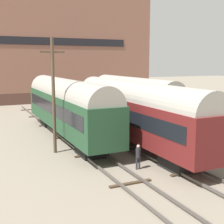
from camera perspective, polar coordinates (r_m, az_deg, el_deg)
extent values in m
plane|color=slate|center=(22.39, 8.94, -8.62)|extent=(200.00, 200.00, 0.00)
cube|color=#4C4742|center=(20.18, -2.52, -9.98)|extent=(0.08, 60.00, 0.16)
cube|color=#4C4742|center=(20.74, 1.20, -9.44)|extent=(0.08, 60.00, 0.16)
cube|color=#3D2D1E|center=(17.97, 3.42, -12.90)|extent=(2.60, 0.24, 0.10)
cube|color=#3D2D1E|center=(23.12, -3.73, -7.81)|extent=(2.60, 0.24, 0.10)
cube|color=#3D2D1E|center=(28.60, -8.11, -4.55)|extent=(2.60, 0.24, 0.10)
cube|color=#3D2D1E|center=(34.26, -11.04, -2.34)|extent=(2.60, 0.24, 0.10)
cube|color=#3D2D1E|center=(40.01, -13.13, -0.76)|extent=(2.60, 0.24, 0.10)
cube|color=#3D2D1E|center=(45.83, -14.69, 0.43)|extent=(2.60, 0.24, 0.10)
cube|color=#4C4742|center=(21.96, 7.38, -8.45)|extent=(0.08, 60.00, 0.16)
cube|color=#4C4742|center=(22.73, 10.47, -7.91)|extent=(0.08, 60.00, 0.16)
cube|color=#3D2D1E|center=(20.09, 13.79, -10.73)|extent=(2.60, 0.24, 0.10)
cube|color=#3D2D1E|center=(24.80, 5.06, -6.64)|extent=(2.60, 0.24, 0.10)
cube|color=#3D2D1E|center=(29.98, -0.69, -3.82)|extent=(2.60, 0.24, 0.10)
cube|color=#3D2D1E|center=(35.42, -4.69, -1.82)|extent=(2.60, 0.24, 0.10)
cube|color=#3D2D1E|center=(41.01, -7.61, -0.36)|extent=(2.60, 0.24, 0.10)
cube|color=#3D2D1E|center=(46.70, -9.82, 0.75)|extent=(2.60, 0.24, 0.10)
cube|color=#4C4742|center=(24.28, 15.53, -6.98)|extent=(0.08, 60.00, 0.16)
cube|color=#4C4742|center=(25.21, 18.03, -6.50)|extent=(0.08, 60.00, 0.16)
cube|color=#3D2D1E|center=(26.99, 12.54, -5.52)|extent=(2.60, 0.24, 0.10)
cube|color=#3D2D1E|center=(31.81, 5.97, -3.11)|extent=(2.60, 0.24, 0.10)
cube|color=#3D2D1E|center=(36.98, 1.19, -1.32)|extent=(2.60, 0.24, 0.10)
cube|color=#3D2D1E|center=(42.37, -2.39, 0.02)|extent=(2.60, 0.24, 0.10)
cube|color=#3D2D1E|center=(47.90, -5.15, 1.06)|extent=(2.60, 0.24, 0.10)
cube|color=black|center=(38.14, 0.27, -0.31)|extent=(1.80, 2.40, 1.00)
cube|color=black|center=(29.69, 8.41, -3.16)|extent=(1.80, 2.40, 1.00)
cube|color=slate|center=(33.52, 3.86, 1.62)|extent=(2.92, 15.14, 2.79)
cube|color=black|center=(33.48, 3.87, 2.19)|extent=(2.96, 13.93, 1.00)
cylinder|color=gray|center=(33.36, 3.89, 3.99)|extent=(2.77, 14.84, 2.77)
cube|color=black|center=(30.58, -1.29, -2.70)|extent=(1.80, 2.40, 1.00)
cube|color=black|center=(20.66, 12.16, -8.79)|extent=(1.80, 2.40, 1.00)
cube|color=#5B1919|center=(25.00, 4.14, -0.85)|extent=(2.89, 18.18, 2.90)
cube|color=black|center=(24.94, 4.15, -0.07)|extent=(2.93, 16.73, 1.05)
cylinder|color=gray|center=(24.79, 4.18, 2.45)|extent=(2.75, 17.82, 2.75)
cube|color=black|center=(34.25, -11.10, -1.58)|extent=(1.80, 2.40, 1.00)
cube|color=black|center=(23.10, -3.84, -6.67)|extent=(1.80, 2.40, 1.00)
cube|color=#1E4228|center=(28.22, -8.28, 0.25)|extent=(2.89, 18.42, 2.92)
cube|color=black|center=(28.17, -8.30, 0.96)|extent=(2.93, 16.94, 1.05)
cylinder|color=gray|center=(28.04, -8.35, 3.20)|extent=(2.75, 18.05, 2.75)
cube|color=brown|center=(28.94, 16.05, -2.79)|extent=(2.73, 15.42, 0.10)
cylinder|color=brown|center=(34.33, 6.19, -1.50)|extent=(0.20, 0.20, 0.92)
cylinder|color=brown|center=(35.63, 9.53, -1.18)|extent=(0.20, 0.20, 0.92)
cylinder|color=brown|center=(28.28, 14.14, -4.05)|extent=(0.20, 0.20, 0.92)
cylinder|color=brown|center=(29.84, 17.77, -3.52)|extent=(0.20, 0.20, 0.92)
cube|color=#2D4C33|center=(28.19, 18.27, -2.21)|extent=(1.40, 0.40, 0.06)
cube|color=#2D4C33|center=(28.26, 18.06, -1.65)|extent=(1.40, 0.06, 0.45)
cube|color=black|center=(27.83, 17.35, -2.79)|extent=(0.06, 0.40, 0.40)
cube|color=black|center=(28.64, 19.11, -2.55)|extent=(0.06, 0.40, 0.40)
cylinder|color=#282833|center=(20.17, 4.54, -9.40)|extent=(0.12, 0.12, 0.77)
cylinder|color=#282833|center=(20.26, 5.03, -9.32)|extent=(0.12, 0.12, 0.77)
cylinder|color=#232328|center=(20.00, 4.81, -7.44)|extent=(0.32, 0.32, 0.64)
sphere|color=tan|center=(19.88, 4.83, -6.26)|extent=(0.21, 0.21, 0.21)
cylinder|color=#473828|center=(23.37, -10.63, 2.78)|extent=(0.24, 0.24, 8.51)
cube|color=#473828|center=(23.24, -10.87, 10.73)|extent=(1.80, 0.12, 0.12)
cube|color=#4F342A|center=(58.69, -11.94, 3.24)|extent=(36.57, 12.09, 1.82)
cube|color=brown|center=(58.48, -12.25, 12.17)|extent=(36.57, 12.09, 16.42)
cube|color=black|center=(52.56, -10.73, 12.57)|extent=(25.60, 0.10, 1.20)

